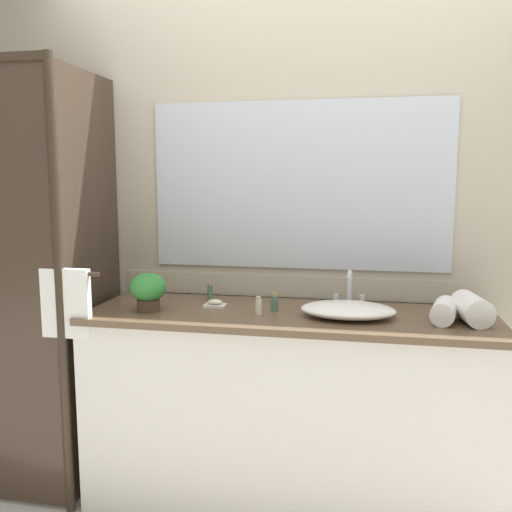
{
  "coord_description": "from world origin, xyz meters",
  "views": [
    {
      "loc": [
        0.31,
        -2.34,
        1.49
      ],
      "look_at": [
        -0.15,
        0.0,
        1.15
      ],
      "focal_mm": 38.19,
      "sensor_mm": 36.0,
      "label": 1
    }
  ],
  "objects_px": {
    "amenity_bottle_conditioner": "(275,302)",
    "faucet": "(349,295)",
    "rolled_towel_near_edge": "(472,309)",
    "sink_basin": "(348,310)",
    "amenity_bottle_shampoo": "(259,306)",
    "rolled_towel_middle": "(444,311)",
    "soap_dish": "(215,304)",
    "potted_plant": "(148,290)",
    "amenity_bottle_lotion": "(210,291)"
  },
  "relations": [
    {
      "from": "soap_dish",
      "to": "amenity_bottle_conditioner",
      "type": "xyz_separation_m",
      "value": [
        0.28,
        -0.02,
        0.02
      ]
    },
    {
      "from": "amenity_bottle_conditioner",
      "to": "amenity_bottle_lotion",
      "type": "relative_size",
      "value": 0.99
    },
    {
      "from": "soap_dish",
      "to": "potted_plant",
      "type": "bearing_deg",
      "value": -154.5
    },
    {
      "from": "sink_basin",
      "to": "rolled_towel_near_edge",
      "type": "xyz_separation_m",
      "value": [
        0.5,
        0.0,
        0.03
      ]
    },
    {
      "from": "sink_basin",
      "to": "rolled_towel_near_edge",
      "type": "relative_size",
      "value": 1.85
    },
    {
      "from": "amenity_bottle_lotion",
      "to": "rolled_towel_middle",
      "type": "distance_m",
      "value": 1.1
    },
    {
      "from": "potted_plant",
      "to": "rolled_towel_middle",
      "type": "bearing_deg",
      "value": 2.06
    },
    {
      "from": "sink_basin",
      "to": "amenity_bottle_lotion",
      "type": "height_order",
      "value": "amenity_bottle_lotion"
    },
    {
      "from": "sink_basin",
      "to": "soap_dish",
      "type": "relative_size",
      "value": 4.07
    },
    {
      "from": "amenity_bottle_shampoo",
      "to": "rolled_towel_middle",
      "type": "xyz_separation_m",
      "value": [
        0.78,
        0.02,
        0.01
      ]
    },
    {
      "from": "sink_basin",
      "to": "rolled_towel_middle",
      "type": "height_order",
      "value": "rolled_towel_middle"
    },
    {
      "from": "sink_basin",
      "to": "amenity_bottle_lotion",
      "type": "relative_size",
      "value": 4.87
    },
    {
      "from": "amenity_bottle_shampoo",
      "to": "rolled_towel_middle",
      "type": "height_order",
      "value": "rolled_towel_middle"
    },
    {
      "from": "amenity_bottle_conditioner",
      "to": "rolled_towel_middle",
      "type": "relative_size",
      "value": 0.45
    },
    {
      "from": "soap_dish",
      "to": "rolled_towel_middle",
      "type": "bearing_deg",
      "value": -4.84
    },
    {
      "from": "rolled_towel_middle",
      "to": "amenity_bottle_conditioner",
      "type": "bearing_deg",
      "value": 174.96
    },
    {
      "from": "amenity_bottle_conditioner",
      "to": "amenity_bottle_lotion",
      "type": "xyz_separation_m",
      "value": [
        -0.35,
        0.17,
        0.0
      ]
    },
    {
      "from": "faucet",
      "to": "potted_plant",
      "type": "distance_m",
      "value": 0.92
    },
    {
      "from": "faucet",
      "to": "rolled_towel_middle",
      "type": "height_order",
      "value": "faucet"
    },
    {
      "from": "faucet",
      "to": "potted_plant",
      "type": "bearing_deg",
      "value": -164.4
    },
    {
      "from": "potted_plant",
      "to": "amenity_bottle_conditioner",
      "type": "bearing_deg",
      "value": 11.09
    },
    {
      "from": "potted_plant",
      "to": "soap_dish",
      "type": "height_order",
      "value": "potted_plant"
    },
    {
      "from": "sink_basin",
      "to": "amenity_bottle_shampoo",
      "type": "relative_size",
      "value": 4.96
    },
    {
      "from": "faucet",
      "to": "soap_dish",
      "type": "bearing_deg",
      "value": -169.22
    },
    {
      "from": "rolled_towel_near_edge",
      "to": "amenity_bottle_shampoo",
      "type": "bearing_deg",
      "value": -177.6
    },
    {
      "from": "amenity_bottle_shampoo",
      "to": "soap_dish",
      "type": "bearing_deg",
      "value": 155.02
    },
    {
      "from": "faucet",
      "to": "amenity_bottle_lotion",
      "type": "bearing_deg",
      "value": 176.91
    },
    {
      "from": "rolled_towel_near_edge",
      "to": "rolled_towel_middle",
      "type": "relative_size",
      "value": 1.21
    },
    {
      "from": "soap_dish",
      "to": "amenity_bottle_shampoo",
      "type": "relative_size",
      "value": 1.22
    },
    {
      "from": "faucet",
      "to": "amenity_bottle_shampoo",
      "type": "xyz_separation_m",
      "value": [
        -0.38,
        -0.22,
        -0.02
      ]
    },
    {
      "from": "amenity_bottle_conditioner",
      "to": "faucet",
      "type": "bearing_deg",
      "value": 22.82
    },
    {
      "from": "faucet",
      "to": "amenity_bottle_lotion",
      "type": "distance_m",
      "value": 0.68
    },
    {
      "from": "soap_dish",
      "to": "amenity_bottle_conditioner",
      "type": "bearing_deg",
      "value": -4.34
    },
    {
      "from": "potted_plant",
      "to": "sink_basin",
      "type": "bearing_deg",
      "value": 3.89
    },
    {
      "from": "faucet",
      "to": "amenity_bottle_conditioner",
      "type": "height_order",
      "value": "faucet"
    },
    {
      "from": "amenity_bottle_conditioner",
      "to": "rolled_towel_middle",
      "type": "xyz_separation_m",
      "value": [
        0.72,
        -0.06,
        0.01
      ]
    },
    {
      "from": "soap_dish",
      "to": "amenity_bottle_shampoo",
      "type": "distance_m",
      "value": 0.25
    },
    {
      "from": "potted_plant",
      "to": "amenity_bottle_conditioner",
      "type": "distance_m",
      "value": 0.57
    },
    {
      "from": "amenity_bottle_shampoo",
      "to": "amenity_bottle_conditioner",
      "type": "bearing_deg",
      "value": 55.88
    },
    {
      "from": "rolled_towel_middle",
      "to": "potted_plant",
      "type": "bearing_deg",
      "value": -177.94
    },
    {
      "from": "faucet",
      "to": "amenity_bottle_conditioner",
      "type": "xyz_separation_m",
      "value": [
        -0.33,
        -0.14,
        -0.02
      ]
    },
    {
      "from": "faucet",
      "to": "soap_dish",
      "type": "xyz_separation_m",
      "value": [
        -0.61,
        -0.12,
        -0.04
      ]
    },
    {
      "from": "amenity_bottle_conditioner",
      "to": "rolled_towel_near_edge",
      "type": "bearing_deg",
      "value": -3.23
    },
    {
      "from": "sink_basin",
      "to": "amenity_bottle_conditioner",
      "type": "bearing_deg",
      "value": 171.45
    },
    {
      "from": "sink_basin",
      "to": "soap_dish",
      "type": "xyz_separation_m",
      "value": [
        -0.61,
        0.07,
        -0.02
      ]
    },
    {
      "from": "amenity_bottle_lotion",
      "to": "rolled_towel_near_edge",
      "type": "bearing_deg",
      "value": -10.61
    },
    {
      "from": "amenity_bottle_conditioner",
      "to": "sink_basin",
      "type": "bearing_deg",
      "value": -8.55
    },
    {
      "from": "sink_basin",
      "to": "faucet",
      "type": "xyz_separation_m",
      "value": [
        0.0,
        0.19,
        0.03
      ]
    },
    {
      "from": "soap_dish",
      "to": "amenity_bottle_shampoo",
      "type": "height_order",
      "value": "amenity_bottle_shampoo"
    },
    {
      "from": "sink_basin",
      "to": "potted_plant",
      "type": "bearing_deg",
      "value": -176.11
    }
  ]
}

